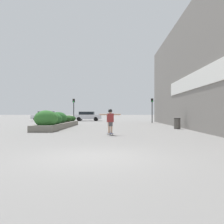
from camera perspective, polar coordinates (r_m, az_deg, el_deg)
ground_plane at (r=7.52m, az=-4.27°, el=-10.21°), size 300.00×300.00×0.00m
building_wall_right at (r=20.27m, az=18.29°, el=9.95°), size 0.67×35.48×9.76m
planter_box at (r=21.99m, az=-12.34°, el=-2.09°), size 1.80×11.13×1.48m
skateboard at (r=14.77m, az=-0.40°, el=-4.99°), size 0.40×0.63×0.10m
skateboarder at (r=14.73m, az=-0.40°, el=-1.50°), size 1.27×0.60×1.44m
trash_bin at (r=20.96m, az=14.68°, el=-2.55°), size 0.54×0.54×0.87m
car_leftmost at (r=40.49m, az=-5.59°, el=-0.91°), size 4.33×2.07×1.48m
car_center_left at (r=41.49m, az=-14.95°, el=-0.88°), size 4.18×1.93×1.52m
car_center_right at (r=41.60m, az=18.28°, el=-0.96°), size 4.07×2.01×1.38m
traffic_light_left at (r=32.50m, az=-8.75°, el=1.31°), size 0.28×0.30×3.11m
traffic_light_right at (r=32.51m, az=9.15°, el=1.36°), size 0.28×0.30×3.16m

